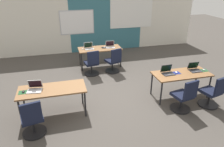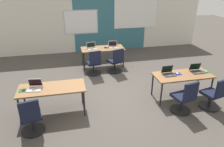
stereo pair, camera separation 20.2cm
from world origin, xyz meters
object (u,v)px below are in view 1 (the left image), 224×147
chair_near_left_end (33,121)px  mouse_far_right (104,47)px  laptop_near_right_end (195,69)px  laptop_far_left (89,48)px  chair_far_left (92,65)px  laptop_near_left_end (35,88)px  mouse_near_left_end (23,92)px  laptop_far_right (110,46)px  chair_near_right_inner (184,98)px  mouse_near_right_end (204,70)px  desk_far_center (100,50)px  mouse_far_left (83,49)px  mouse_near_right_inner (176,72)px  laptop_near_right_inner (168,72)px  desk_near_right (181,75)px  desk_near_left (52,91)px  chair_near_right_end (212,94)px  chair_far_right (113,62)px

chair_near_left_end → mouse_far_right: 4.27m
laptop_near_right_end → laptop_far_left: (-2.62, 2.75, 0.00)m
chair_far_left → laptop_near_left_end: bearing=41.3°
mouse_near_left_end → chair_far_left: size_ratio=0.11×
chair_near_left_end → laptop_far_right: size_ratio=2.59×
laptop_far_right → chair_far_left: 1.19m
chair_near_right_inner → mouse_near_right_end: bearing=-156.7°
desk_far_center → chair_near_left_end: bearing=-122.0°
mouse_far_left → mouse_near_right_inner: 3.56m
laptop_near_left_end → mouse_near_right_inner: 3.75m
laptop_far_right → chair_far_left: (-0.85, -0.73, -0.39)m
mouse_far_left → laptop_near_right_inner: bearing=-53.7°
desk_near_right → chair_far_left: size_ratio=1.74×
chair_near_left_end → chair_near_right_inner: same height
desk_near_left → laptop_near_right_end: bearing=1.2°
chair_near_left_end → chair_far_left: same height
mouse_near_right_end → desk_near_left: bearing=-179.8°
chair_near_left_end → chair_near_right_inner: bearing=168.7°
laptop_near_right_end → laptop_far_left: size_ratio=0.94×
mouse_near_left_end → mouse_far_right: same height
desk_near_left → chair_near_right_end: bearing=-10.0°
desk_far_center → laptop_near_left_end: (-2.14, -2.78, 0.11)m
desk_far_center → laptop_near_right_end: 3.50m
mouse_far_left → chair_near_right_inner: chair_near_right_inner is taller
laptop_near_right_inner → desk_far_center: bearing=114.1°
mouse_near_left_end → chair_far_right: chair_far_right is taller
desk_near_right → mouse_near_right_inner: (-0.14, 0.06, 0.08)m
mouse_near_right_end → chair_far_left: bearing=144.6°
desk_near_left → laptop_near_right_end: size_ratio=4.74×
desk_far_center → mouse_far_left: mouse_far_left is taller
laptop_far_left → mouse_far_left: size_ratio=3.31×
mouse_near_right_inner → chair_near_right_inner: 0.85m
chair_near_right_end → laptop_near_right_inner: laptop_near_right_inner is taller
chair_near_right_end → mouse_near_left_end: bearing=-21.7°
chair_near_left_end → mouse_far_left: size_ratio=8.49×
desk_near_right → mouse_near_right_end: size_ratio=14.48×
laptop_near_left_end → chair_far_left: bearing=59.2°
chair_near_right_end → desk_near_left: bearing=-23.2°
chair_far_right → laptop_near_left_end: bearing=21.6°
mouse_far_right → mouse_far_left: bearing=-179.3°
mouse_far_right → laptop_near_left_end: bearing=-129.6°
chair_near_right_end → mouse_far_left: chair_near_right_end is taller
chair_far_right → laptop_far_left: size_ratio=2.56×
laptop_far_right → chair_near_right_inner: laptop_far_right is taller
mouse_near_right_inner → laptop_far_left: bearing=126.1°
laptop_far_left → desk_near_left: bearing=-121.5°
desk_near_right → mouse_far_left: (-2.40, 2.81, 0.08)m
laptop_near_right_end → laptop_near_right_inner: bearing=-178.7°
desk_near_left → chair_near_right_end: 4.09m
laptop_near_right_end → laptop_far_left: laptop_far_left is taller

